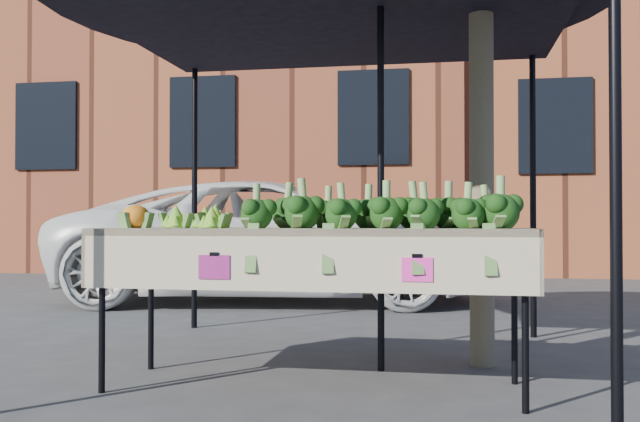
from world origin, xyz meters
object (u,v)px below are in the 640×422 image
(table, at_px, (314,308))
(vehicle, at_px, (277,88))
(canopy, at_px, (328,155))
(street_tree, at_px, (481,15))

(table, distance_m, vehicle, 4.98)
(table, height_order, vehicle, vehicle)
(table, xyz_separation_m, vehicle, (-1.27, 4.33, 2.10))
(canopy, relative_size, street_tree, 0.69)
(table, bearing_deg, vehicle, 106.40)
(vehicle, bearing_deg, table, -171.28)
(canopy, bearing_deg, vehicle, 108.65)
(canopy, xyz_separation_m, vehicle, (-1.25, 3.71, 1.18))
(table, distance_m, canopy, 1.11)
(table, relative_size, vehicle, 0.47)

